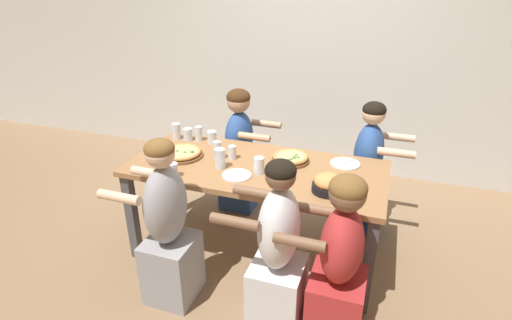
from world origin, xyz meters
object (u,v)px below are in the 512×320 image
(pizza_board_second, at_px, (182,153))
(drinking_glass_e, at_px, (188,135))
(skillet_bowl, at_px, (329,184))
(drinking_glass_g, at_px, (232,153))
(drinking_glass_b, at_px, (173,171))
(drinking_glass_c, at_px, (217,150))
(pizza_board_main, at_px, (291,158))
(drinking_glass_j, at_px, (212,138))
(drinking_glass_f, at_px, (199,135))
(empty_plate_b, at_px, (345,164))
(diner_far_right, at_px, (366,174))
(diner_near_right, at_px, (338,270))
(diner_far_midleft, at_px, (240,154))
(diner_near_midright, at_px, (278,256))
(drinking_glass_h, at_px, (220,158))
(drinking_glass_i, at_px, (176,132))
(diner_near_midleft, at_px, (168,230))
(drinking_glass_a, at_px, (280,175))
(drinking_glass_d, at_px, (259,166))
(empty_plate_a, at_px, (237,175))

(pizza_board_second, height_order, drinking_glass_e, drinking_glass_e)
(skillet_bowl, height_order, drinking_glass_g, skillet_bowl)
(drinking_glass_b, relative_size, drinking_glass_c, 0.70)
(pizza_board_second, bearing_deg, drinking_glass_g, 12.85)
(pizza_board_main, distance_m, drinking_glass_j, 0.72)
(drinking_glass_c, xyz_separation_m, drinking_glass_f, (-0.31, 0.29, -0.02))
(empty_plate_b, height_order, drinking_glass_e, drinking_glass_e)
(empty_plate_b, bearing_deg, pizza_board_second, -167.66)
(diner_far_right, relative_size, diner_near_right, 1.02)
(drinking_glass_e, relative_size, diner_far_midleft, 0.09)
(skillet_bowl, xyz_separation_m, drinking_glass_b, (-1.06, -0.14, -0.01))
(empty_plate_b, bearing_deg, diner_near_midright, -106.37)
(diner_near_midright, bearing_deg, drinking_glass_g, 38.95)
(drinking_glass_h, height_order, drinking_glass_i, drinking_glass_h)
(empty_plate_b, relative_size, diner_far_right, 0.19)
(empty_plate_b, relative_size, diner_near_midleft, 0.18)
(drinking_glass_f, bearing_deg, skillet_bowl, -23.55)
(drinking_glass_e, distance_m, drinking_glass_h, 0.62)
(drinking_glass_e, bearing_deg, drinking_glass_f, 14.94)
(drinking_glass_b, bearing_deg, drinking_glass_a, 10.49)
(drinking_glass_a, relative_size, drinking_glass_i, 1.01)
(diner_far_midleft, height_order, diner_near_midright, diner_near_midright)
(drinking_glass_f, bearing_deg, drinking_glass_h, -47.88)
(drinking_glass_d, bearing_deg, drinking_glass_h, -178.19)
(empty_plate_a, xyz_separation_m, drinking_glass_b, (-0.42, -0.15, 0.04))
(drinking_glass_e, distance_m, diner_far_right, 1.55)
(drinking_glass_a, relative_size, diner_near_midleft, 0.12)
(pizza_board_main, relative_size, drinking_glass_a, 2.05)
(drinking_glass_b, relative_size, drinking_glass_h, 0.68)
(drinking_glass_a, bearing_deg, empty_plate_a, 177.31)
(pizza_board_main, height_order, drinking_glass_j, drinking_glass_j)
(drinking_glass_f, bearing_deg, drinking_glass_c, -43.96)
(empty_plate_a, xyz_separation_m, diner_far_midleft, (-0.30, 0.84, -0.24))
(drinking_glass_i, relative_size, diner_near_midright, 0.12)
(diner_near_midright, bearing_deg, drinking_glass_d, 29.02)
(pizza_board_main, bearing_deg, empty_plate_b, 11.46)
(empty_plate_b, xyz_separation_m, diner_far_right, (0.15, 0.40, -0.25))
(skillet_bowl, distance_m, drinking_glass_f, 1.30)
(drinking_glass_c, height_order, drinking_glass_j, drinking_glass_c)
(drinking_glass_j, height_order, diner_far_right, diner_far_right)
(drinking_glass_d, bearing_deg, diner_far_midleft, 120.48)
(diner_near_right, bearing_deg, drinking_glass_f, 54.54)
(drinking_glass_g, height_order, diner_near_right, diner_near_right)
(drinking_glass_f, xyz_separation_m, diner_near_midright, (0.98, -0.96, -0.30))
(drinking_glass_e, bearing_deg, pizza_board_second, -70.84)
(drinking_glass_i, bearing_deg, drinking_glass_c, -27.86)
(drinking_glass_e, height_order, drinking_glass_i, drinking_glass_i)
(diner_far_right, distance_m, diner_near_right, 1.29)
(drinking_glass_i, bearing_deg, pizza_board_second, -55.16)
(drinking_glass_g, bearing_deg, drinking_glass_e, 155.67)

